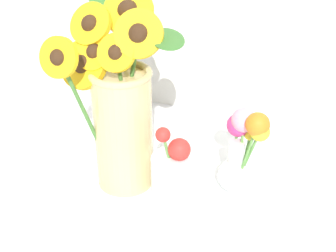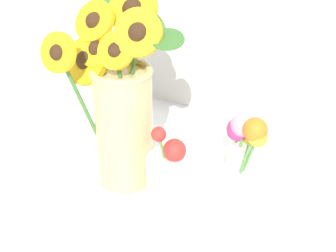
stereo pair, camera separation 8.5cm
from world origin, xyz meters
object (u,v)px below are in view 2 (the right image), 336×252
(vase_small_center, at_px, (170,178))
(serving_tray, at_px, (168,184))
(mason_jar_sunflowers, at_px, (122,104))
(vase_bulb_right, at_px, (240,154))

(vase_small_center, bearing_deg, serving_tray, 117.83)
(mason_jar_sunflowers, height_order, vase_small_center, mason_jar_sunflowers)
(serving_tray, bearing_deg, mason_jar_sunflowers, -165.11)
(mason_jar_sunflowers, bearing_deg, serving_tray, 14.89)
(serving_tray, distance_m, vase_bulb_right, 0.17)
(serving_tray, bearing_deg, vase_small_center, -62.17)
(serving_tray, relative_size, vase_bulb_right, 2.50)
(serving_tray, distance_m, mason_jar_sunflowers, 0.19)
(mason_jar_sunflowers, xyz_separation_m, vase_small_center, (0.12, -0.04, -0.10))
(vase_small_center, relative_size, vase_bulb_right, 0.88)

